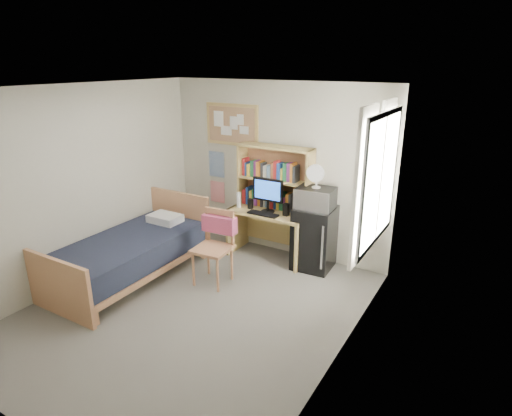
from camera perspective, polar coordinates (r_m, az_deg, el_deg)
The scene contains 25 objects.
floor at distance 5.38m, azimuth -8.40°, elevation -13.40°, with size 3.60×4.20×0.02m, color slate.
ceiling at distance 4.56m, azimuth -10.03°, elevation 15.50°, with size 3.60×4.20×0.02m, color white.
wall_back at distance 6.49m, azimuth 2.71°, elevation 5.14°, with size 3.60×0.04×2.60m, color beige.
wall_left at distance 6.08m, azimuth -22.38°, elevation 2.74°, with size 0.04×4.20×2.60m, color beige.
wall_right at distance 3.97m, azimuth 11.39°, elevation -4.48°, with size 0.04×4.20×2.60m, color beige.
window_unit at distance 4.98m, azimuth 15.78°, elevation 3.68°, with size 0.10×1.40×1.70m, color white.
curtain_left at distance 4.62m, azimuth 14.08°, elevation 2.63°, with size 0.04×0.55×1.70m, color white.
curtain_right at distance 5.37m, azimuth 16.63°, elevation 4.67°, with size 0.04×0.55×1.70m, color white.
bulletin_board at distance 6.75m, azimuth -3.22°, elevation 11.04°, with size 0.94×0.03×0.64m, color tan.
poster_wave at distance 7.06m, azimuth -5.27°, elevation 5.82°, with size 0.30×0.01×0.42m, color #234F8F.
poster_japan at distance 7.19m, azimuth -5.15°, elevation 2.17°, with size 0.28×0.01×0.36m, color red.
desk at distance 6.48m, azimuth 1.80°, elevation -3.49°, with size 1.20×0.60×0.75m, color tan.
desk_chair at distance 5.72m, azimuth -5.87°, elevation -5.39°, with size 0.50×0.50×1.01m, color tan.
mini_fridge at distance 6.19m, azimuth 7.77°, elevation -3.95°, with size 0.54×0.54×0.92m, color black.
bed at distance 6.14m, azimuth -16.50°, elevation -6.49°, with size 1.07×2.13×0.59m, color black.
hutch at distance 6.34m, azimuth 2.54°, elevation 4.05°, with size 1.15×0.29×0.94m, color tan.
monitor at distance 6.22m, azimuth 1.59°, elevation 1.68°, with size 0.48×0.04×0.51m, color black.
keyboard at distance 6.18m, azimuth 0.94°, elevation -0.80°, with size 0.46×0.15×0.02m, color black.
speaker_left at distance 6.42m, azimuth -0.76°, elevation 0.57°, with size 0.06×0.06×0.15m, color black.
speaker_right at distance 6.14m, azimuth 4.03°, elevation -0.21°, with size 0.07×0.07×0.18m, color black.
water_bottle at distance 6.46m, azimuth -2.31°, elevation 1.08°, with size 0.07×0.07×0.23m, color white.
hoodie at distance 5.76m, azimuth -4.92°, elevation -2.14°, with size 0.48×0.15×0.23m, color #CF4F77.
microwave at distance 5.96m, azimuth 7.96°, elevation 1.33°, with size 0.51×0.38×0.29m, color silver.
desk_fan at distance 5.88m, azimuth 8.09°, elevation 4.09°, with size 0.24×0.24×0.30m, color white.
pillow at distance 6.49m, azimuth -12.03°, elevation -1.35°, with size 0.47×0.33×0.11m, color white.
Camera 1 is at (2.95, -3.47, 2.87)m, focal length 30.00 mm.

